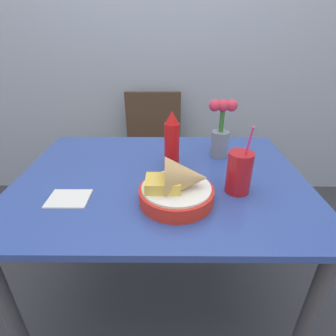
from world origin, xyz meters
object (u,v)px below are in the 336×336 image
at_px(food_basket, 179,187).
at_px(ketchup_bottle, 172,141).
at_px(chair_far_window, 153,142).
at_px(flower_vase, 221,131).
at_px(drink_cup, 239,174).

xyz_separation_m(food_basket, ketchup_bottle, (-0.02, 0.25, 0.06)).
distance_m(chair_far_window, flower_vase, 0.85).
relative_size(chair_far_window, flower_vase, 3.35).
bearing_deg(ketchup_bottle, flower_vase, 26.62).
bearing_deg(drink_cup, food_basket, -162.55).
height_order(chair_far_window, ketchup_bottle, ketchup_bottle).
bearing_deg(drink_cup, ketchup_bottle, 140.75).
distance_m(ketchup_bottle, flower_vase, 0.24).
xyz_separation_m(chair_far_window, flower_vase, (0.34, -0.70, 0.34)).
distance_m(food_basket, drink_cup, 0.22).
height_order(chair_far_window, food_basket, food_basket).
bearing_deg(ketchup_bottle, chair_far_window, 99.10).
xyz_separation_m(food_basket, drink_cup, (0.21, 0.06, 0.01)).
height_order(food_basket, flower_vase, flower_vase).
relative_size(chair_far_window, ketchup_bottle, 3.61).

